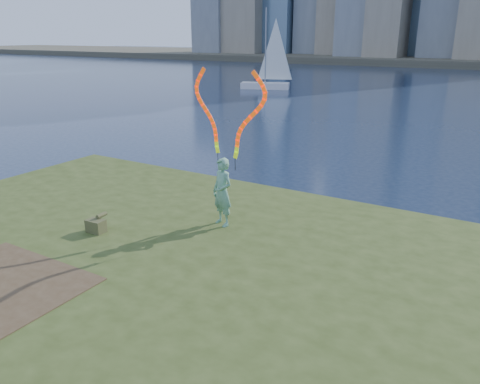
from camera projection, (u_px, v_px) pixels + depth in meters
The scene contains 5 objects.
ground at pixel (187, 285), 10.38m from camera, with size 320.00×320.00×0.00m, color #19263F.
grassy_knoll at pixel (109, 325), 8.41m from camera, with size 20.00×18.00×0.80m.
woman_with_ribbons at pixel (223, 170), 11.20m from camera, with size 1.96×0.76×4.07m.
canvas_bag at pixel (96, 225), 11.16m from camera, with size 0.44×0.51×0.41m.
sailboat at pixel (268, 75), 46.87m from camera, with size 5.08×3.08×7.76m.
Camera 1 is at (5.74, -7.24, 5.30)m, focal length 35.00 mm.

